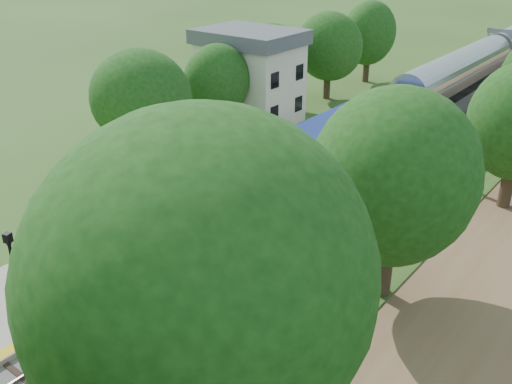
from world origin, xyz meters
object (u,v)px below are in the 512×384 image
Objects in this scene: lamppost_mid at (18,286)px; signal_farside at (430,157)px; station_building at (250,75)px; lamppost_far at (228,175)px; signal_platform at (48,240)px.

lamppost_mid is 22.26m from signal_farside.
signal_farside is (9.47, 20.06, 1.80)m from lamppost_mid.
station_building is 22.19m from signal_farside.
station_building is at bearing 124.17° from lamppost_far.
lamppost_mid is at bearing -69.86° from station_building.
lamppost_far is at bearing -55.83° from station_building.
lamppost_mid is 0.68× the size of signal_farside.
signal_platform is 20.70m from signal_farside.
signal_farside is at bearing 63.92° from signal_platform.
signal_platform reaches higher than lamppost_far.
lamppost_mid is 2.24m from signal_platform.
lamppost_far reaches higher than lamppost_mid.
station_building is at bearing 110.14° from lamppost_mid.
lamppost_far is at bearing 93.38° from signal_platform.
lamppost_mid is at bearing -104.15° from signal_platform.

